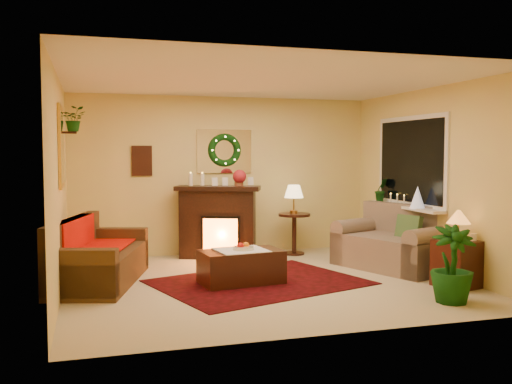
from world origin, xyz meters
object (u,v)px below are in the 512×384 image
object	(u,v)px
side_table_round	(294,235)
coffee_table	(241,268)
sofa	(100,250)
end_table_square	(458,265)
fireplace	(218,224)
loveseat	(391,240)

from	to	relation	value
side_table_round	coffee_table	xyz separation A→B (m)	(-1.38, -1.80, -0.12)
sofa	side_table_round	bearing A→B (deg)	38.38
end_table_square	fireplace	bearing A→B (deg)	131.75
fireplace	end_table_square	world-z (taller)	fireplace
sofa	fireplace	world-z (taller)	fireplace
end_table_square	side_table_round	bearing A→B (deg)	113.69
fireplace	coffee_table	distance (m)	1.89
sofa	end_table_square	bearing A→B (deg)	-2.36
coffee_table	end_table_square	bearing A→B (deg)	-26.60
loveseat	coffee_table	world-z (taller)	loveseat
coffee_table	loveseat	bearing A→B (deg)	0.88
sofa	fireplace	bearing A→B (deg)	52.03
side_table_round	end_table_square	size ratio (longest dim) A/B	1.15
loveseat	end_table_square	size ratio (longest dim) A/B	2.68
loveseat	coffee_table	bearing A→B (deg)	166.39
loveseat	coffee_table	distance (m)	2.37
sofa	side_table_round	xyz separation A→B (m)	(3.11, 1.27, -0.10)
loveseat	side_table_round	bearing A→B (deg)	101.38
sofa	side_table_round	distance (m)	3.36
fireplace	end_table_square	xyz separation A→B (m)	(2.47, -2.76, -0.28)
fireplace	loveseat	world-z (taller)	fireplace
loveseat	end_table_square	bearing A→B (deg)	-100.91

